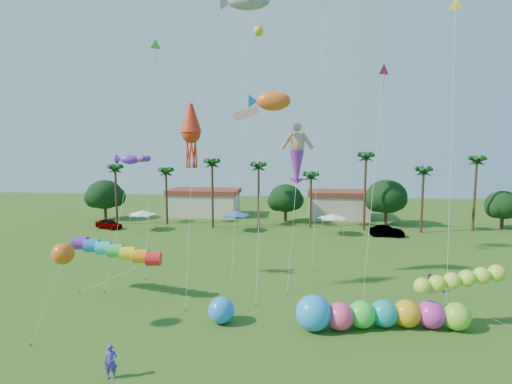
# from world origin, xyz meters

# --- Properties ---
(ground) EXTENTS (160.00, 160.00, 0.00)m
(ground) POSITION_xyz_m (0.00, 0.00, 0.00)
(ground) COLOR #285116
(ground) RESTS_ON ground
(tree_line) EXTENTS (69.46, 8.91, 11.00)m
(tree_line) POSITION_xyz_m (3.57, 44.00, 4.28)
(tree_line) COLOR #3A2819
(tree_line) RESTS_ON ground
(buildings_row) EXTENTS (35.00, 7.00, 4.00)m
(buildings_row) POSITION_xyz_m (-3.09, 50.00, 2.00)
(buildings_row) COLOR beige
(buildings_row) RESTS_ON ground
(tent_row) EXTENTS (31.00, 4.00, 0.60)m
(tent_row) POSITION_xyz_m (-6.00, 36.33, 2.75)
(tent_row) COLOR white
(tent_row) RESTS_ON ground
(car_a) EXTENTS (4.78, 3.25, 1.51)m
(car_a) POSITION_xyz_m (-25.73, 36.61, 0.76)
(car_a) COLOR #4C4C54
(car_a) RESTS_ON ground
(car_b) EXTENTS (4.77, 1.95, 1.54)m
(car_b) POSITION_xyz_m (15.48, 35.78, 0.77)
(car_b) COLOR #4C4C54
(car_b) RESTS_ON ground
(spectator_a) EXTENTS (0.80, 0.65, 1.90)m
(spectator_a) POSITION_xyz_m (-6.63, -1.27, 0.95)
(spectator_a) COLOR #4838C6
(spectator_a) RESTS_ON ground
(spectator_b) EXTENTS (1.04, 1.10, 1.79)m
(spectator_b) POSITION_xyz_m (14.47, 13.94, 0.89)
(spectator_b) COLOR gray
(spectator_b) RESTS_ON ground
(caterpillar_inflatable) EXTENTS (12.05, 3.58, 2.45)m
(caterpillar_inflatable) POSITION_xyz_m (8.67, 6.47, 1.03)
(caterpillar_inflatable) COLOR #F44078
(caterpillar_inflatable) RESTS_ON ground
(blue_ball) EXTENTS (1.88, 1.88, 1.88)m
(blue_ball) POSITION_xyz_m (-2.06, 6.15, 0.94)
(blue_ball) COLOR #1C84FC
(blue_ball) RESTS_ON ground
(rainbow_tube) EXTENTS (9.07, 1.60, 3.99)m
(rainbow_tube) POSITION_xyz_m (-10.43, 9.84, 3.42)
(rainbow_tube) COLOR red
(rainbow_tube) RESTS_ON ground
(green_worm) EXTENTS (9.68, 1.49, 3.67)m
(green_worm) POSITION_xyz_m (11.85, 6.99, 2.98)
(green_worm) COLOR #ACE933
(green_worm) RESTS_ON ground
(orange_ball_kite) EXTENTS (2.21, 2.94, 6.18)m
(orange_ball_kite) POSITION_xyz_m (-12.15, 3.56, 5.45)
(orange_ball_kite) COLOR #FA5F14
(orange_ball_kite) RESTS_ON ground
(merman_kite) EXTENTS (2.60, 5.61, 14.18)m
(merman_kite) POSITION_xyz_m (3.07, 16.60, 11.48)
(merman_kite) COLOR tan
(merman_kite) RESTS_ON ground
(fish_kite) EXTENTS (4.75, 6.74, 17.43)m
(fish_kite) POSITION_xyz_m (0.98, 14.95, 16.48)
(fish_kite) COLOR #FF5A1C
(fish_kite) RESTS_ON ground
(shark_kite) EXTENTS (5.93, 8.17, 28.05)m
(shark_kite) POSITION_xyz_m (-1.98, 21.10, 27.03)
(shark_kite) COLOR gray
(shark_kite) RESTS_ON ground
(squid_kite) EXTENTS (1.78, 4.17, 16.05)m
(squid_kite) POSITION_xyz_m (-5.41, 11.11, 13.56)
(squid_kite) COLOR red
(squid_kite) RESTS_ON ground
(lobster_kite) EXTENTS (3.47, 4.39, 11.96)m
(lobster_kite) POSITION_xyz_m (-11.85, 13.81, 11.35)
(lobster_kite) COLOR #6729D0
(lobster_kite) RESTS_ON ground
(delta_kite_red) EXTENTS (2.60, 5.22, 19.66)m
(delta_kite_red) POSITION_xyz_m (10.46, 15.74, 18.72)
(delta_kite_red) COLOR #D4174D
(delta_kite_red) RESTS_ON ground
(delta_kite_yellow) EXTENTS (1.84, 5.10, 24.85)m
(delta_kite_yellow) POSITION_xyz_m (16.05, 15.62, 23.78)
(delta_kite_yellow) COLOR yellow
(delta_kite_yellow) RESTS_ON ground
(delta_kite_green) EXTENTS (1.21, 5.01, 23.14)m
(delta_kite_green) POSITION_xyz_m (-11.07, 18.94, 22.10)
(delta_kite_green) COLOR green
(delta_kite_green) RESTS_ON ground
(delta_kite_blue) EXTENTS (1.64, 3.93, 28.86)m
(delta_kite_blue) POSITION_xyz_m (5.71, 23.18, 27.54)
(delta_kite_blue) COLOR blue
(delta_kite_blue) RESTS_ON ground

